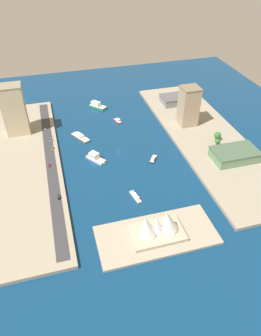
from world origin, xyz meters
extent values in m
plane|color=navy|center=(0.00, 0.00, 0.00)|extent=(440.00, 440.00, 0.00)
cube|color=#9E937F|center=(-91.75, 0.00, 1.53)|extent=(70.00, 240.00, 3.06)
cube|color=#9E937F|center=(91.75, 0.00, 1.53)|extent=(70.00, 240.00, 3.06)
cube|color=#A89E89|center=(-0.36, 108.24, 1.00)|extent=(84.81, 38.36, 2.00)
cube|color=#38383D|center=(65.25, 0.00, 3.13)|extent=(9.11, 228.00, 0.15)
cube|color=#2D8C4C|center=(2.38, -95.23, 1.19)|extent=(20.57, 21.60, 2.37)
cone|color=#2D8C4C|center=(-4.99, -86.90, 1.19)|extent=(3.01, 3.01, 2.14)
cube|color=white|center=(4.45, -97.56, 4.54)|extent=(11.84, 12.25, 4.34)
cube|color=beige|center=(2.38, -95.23, 2.42)|extent=(19.74, 20.74, 0.10)
cube|color=silver|center=(24.25, 7.77, 1.09)|extent=(17.39, 20.40, 2.18)
cone|color=silver|center=(18.24, 16.32, 1.09)|extent=(2.73, 2.73, 1.96)
cube|color=white|center=(25.51, 5.97, 4.59)|extent=(10.09, 10.67, 4.83)
cube|color=beige|center=(24.25, 7.77, 2.23)|extent=(16.70, 19.58, 0.10)
cube|color=red|center=(-12.36, -56.39, 0.67)|extent=(7.54, 11.88, 1.34)
cone|color=red|center=(-10.51, -62.00, 0.67)|extent=(1.52, 1.52, 1.21)
cube|color=white|center=(-12.55, -55.80, 2.45)|extent=(4.70, 5.45, 2.23)
cube|color=beige|center=(-12.36, -56.39, 1.39)|extent=(7.23, 11.40, 0.10)
cube|color=brown|center=(32.50, -34.17, 0.65)|extent=(18.20, 24.51, 1.29)
cone|color=brown|center=(26.38, -23.40, 0.65)|extent=(1.59, 1.59, 1.16)
cube|color=white|center=(33.71, -36.29, 2.25)|extent=(10.42, 12.18, 1.91)
cube|color=beige|center=(32.50, -34.17, 1.34)|extent=(17.47, 23.53, 0.10)
cube|color=#999EA3|center=(2.93, 66.22, 0.60)|extent=(6.80, 15.73, 1.20)
cone|color=#999EA3|center=(4.54, 58.42, 0.60)|extent=(1.28, 1.28, 1.08)
cube|color=white|center=(2.68, 67.42, 2.29)|extent=(3.85, 7.88, 2.17)
cube|color=beige|center=(2.93, 66.22, 1.25)|extent=(6.53, 15.10, 0.10)
cube|color=#1E284C|center=(-27.59, 21.72, 0.64)|extent=(10.43, 12.50, 1.28)
cone|color=#1E284C|center=(-31.38, 16.33, 0.64)|extent=(1.60, 1.60, 1.15)
cube|color=white|center=(-26.88, 22.74, 2.21)|extent=(5.80, 6.59, 1.86)
cube|color=beige|center=(-27.59, 21.72, 1.33)|extent=(10.02, 12.00, 0.10)
cube|color=#C6B793|center=(92.40, -57.20, 28.36)|extent=(22.22, 16.96, 50.61)
cube|color=gray|center=(92.40, -57.20, 54.06)|extent=(23.11, 17.64, 0.80)
cube|color=tan|center=(-82.00, -26.93, 23.43)|extent=(17.99, 17.59, 40.75)
cube|color=#7C6B55|center=(-82.00, -26.93, 44.20)|extent=(18.71, 18.29, 0.80)
cube|color=slate|center=(-97.80, 44.35, 7.53)|extent=(40.15, 24.62, 8.94)
cube|color=#47624A|center=(-97.80, 44.35, 12.39)|extent=(41.75, 25.60, 0.80)
cube|color=gray|center=(-91.43, -76.13, 7.15)|extent=(38.34, 22.66, 8.19)
cube|color=#59595C|center=(-91.43, -76.13, 11.64)|extent=(39.87, 23.57, 0.80)
cylinder|color=black|center=(66.01, -54.96, 3.53)|extent=(0.27, 0.65, 0.64)
cylinder|color=black|center=(67.80, -55.02, 3.53)|extent=(0.27, 0.65, 0.64)
cylinder|color=black|center=(65.90, -58.46, 3.53)|extent=(0.27, 0.65, 0.64)
cylinder|color=black|center=(67.69, -58.52, 3.53)|extent=(0.27, 0.65, 0.64)
cube|color=white|center=(66.85, -56.74, 3.85)|extent=(2.15, 5.06, 0.85)
cube|color=#262D38|center=(66.84, -56.99, 4.54)|extent=(1.84, 2.85, 0.52)
cylinder|color=black|center=(62.87, -18.88, 3.53)|extent=(0.27, 0.65, 0.64)
cylinder|color=black|center=(61.09, -18.94, 3.53)|extent=(0.27, 0.65, 0.64)
cylinder|color=black|center=(62.72, -15.26, 3.53)|extent=(0.27, 0.65, 0.64)
cylinder|color=black|center=(60.94, -15.33, 3.53)|extent=(0.27, 0.65, 0.64)
cube|color=yellow|center=(61.90, -17.10, 3.80)|extent=(2.18, 5.24, 0.75)
cube|color=#262D38|center=(61.89, -16.85, 4.49)|extent=(1.86, 2.96, 0.64)
cylinder|color=black|center=(63.26, -33.86, 3.53)|extent=(0.28, 0.65, 0.64)
cylinder|color=black|center=(61.62, -33.78, 3.53)|extent=(0.28, 0.65, 0.64)
cylinder|color=black|center=(63.41, -30.85, 3.53)|extent=(0.28, 0.65, 0.64)
cylinder|color=black|center=(61.77, -30.77, 3.53)|extent=(0.28, 0.65, 0.64)
cube|color=#B7B7BC|center=(62.51, -32.31, 3.81)|extent=(2.05, 4.38, 0.77)
cube|color=#262D38|center=(62.52, -32.10, 4.45)|extent=(1.74, 2.48, 0.49)
cylinder|color=black|center=(66.50, 11.38, 3.53)|extent=(0.28, 0.65, 0.64)
cylinder|color=black|center=(68.22, 11.30, 3.53)|extent=(0.28, 0.65, 0.64)
cylinder|color=black|center=(66.37, 8.29, 3.53)|extent=(0.28, 0.65, 0.64)
cylinder|color=black|center=(68.09, 8.22, 3.53)|extent=(0.28, 0.65, 0.64)
cube|color=red|center=(67.29, 9.80, 3.87)|extent=(2.10, 4.48, 0.88)
cube|color=#262D38|center=(67.29, 9.58, 4.55)|extent=(1.79, 2.54, 0.48)
cylinder|color=black|center=(63.20, 51.64, 3.53)|extent=(0.26, 0.64, 0.64)
cylinder|color=black|center=(61.48, 51.67, 3.53)|extent=(0.26, 0.64, 0.64)
cylinder|color=black|center=(63.27, 55.14, 3.53)|extent=(0.26, 0.64, 0.64)
cylinder|color=black|center=(61.56, 55.18, 3.53)|extent=(0.26, 0.64, 0.64)
cube|color=black|center=(62.38, 53.41, 3.81)|extent=(2.01, 5.04, 0.76)
cube|color=#262D38|center=(62.38, 53.66, 4.50)|extent=(1.74, 2.84, 0.63)
cylinder|color=black|center=(59.53, -29.80, 5.81)|extent=(0.18, 0.18, 5.50)
cube|color=black|center=(59.53, -29.80, 9.06)|extent=(0.36, 0.36, 1.00)
sphere|color=red|center=(59.53, -29.80, 9.41)|extent=(0.24, 0.24, 0.24)
sphere|color=yellow|center=(59.53, -29.80, 9.06)|extent=(0.24, 0.24, 0.24)
sphere|color=green|center=(59.53, -29.80, 8.71)|extent=(0.24, 0.24, 0.24)
cube|color=#BCAD93|center=(-0.36, 108.24, 3.50)|extent=(38.07, 23.84, 3.00)
cone|color=white|center=(-7.86, 108.24, 14.20)|extent=(15.45, 12.11, 20.39)
cone|color=white|center=(-0.36, 108.24, 12.33)|extent=(10.04, 8.14, 15.62)
cone|color=white|center=(7.38, 108.24, 13.51)|extent=(14.34, 11.55, 18.78)
cylinder|color=brown|center=(-98.01, 11.49, 4.45)|extent=(0.50, 0.50, 2.80)
sphere|color=#2D7233|center=(-98.01, 11.49, 8.63)|extent=(6.93, 6.93, 6.93)
cylinder|color=brown|center=(-93.32, 20.48, 4.54)|extent=(0.50, 0.50, 2.96)
sphere|color=#2D7233|center=(-93.32, 20.48, 8.04)|extent=(5.06, 5.06, 5.06)
camera|label=1|loc=(56.17, 242.18, 175.51)|focal=33.46mm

